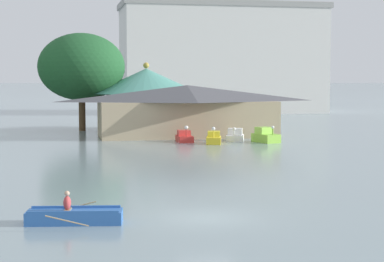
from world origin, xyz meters
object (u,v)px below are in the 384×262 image
Objects in this scene: shoreline_tree_mid at (81,67)px; background_building_block at (222,58)px; pedal_boat_lime at (265,136)px; boathouse at (187,110)px; pedal_boat_yellow at (214,139)px; green_roof_pavilion at (146,95)px; pedal_boat_white at (235,136)px; rowboat_with_rower at (74,216)px; pedal_boat_red at (184,137)px.

background_building_block is at bearing 54.47° from shoreline_tree_mid.
boathouse is (-6.11, 7.55, 2.24)m from pedal_boat_lime.
pedal_boat_lime is at bearing -100.11° from background_building_block.
pedal_boat_yellow is 0.23× the size of green_roof_pavilion.
boathouse is 0.54× the size of background_building_block.
background_building_block reaches higher than pedal_boat_yellow.
pedal_boat_white is 16.33m from green_roof_pavilion.
pedal_boat_white is 0.08× the size of background_building_block.
shoreline_tree_mid is (-16.57, 17.52, 6.83)m from pedal_boat_lime.
pedal_boat_lime reaches higher than pedal_boat_white.
pedal_boat_yellow is 0.15× the size of boathouse.
rowboat_with_rower is 91.06m from background_building_block.
shoreline_tree_mid is at bearing 96.48° from rowboat_with_rower.
shoreline_tree_mid is (-10.47, 9.97, 4.59)m from boathouse.
pedal_boat_yellow is 17.66m from green_roof_pavilion.
pedal_boat_lime is 19.24m from green_roof_pavilion.
pedal_boat_white is 22.03m from shoreline_tree_mid.
green_roof_pavilion reaches higher than rowboat_with_rower.
pedal_boat_red is at bearing -59.55° from shoreline_tree_mid.
rowboat_with_rower is 36.85m from pedal_boat_lime.
background_building_block reaches higher than shoreline_tree_mid.
shoreline_tree_mid reaches higher than green_roof_pavilion.
pedal_boat_yellow is at bearing -105.19° from background_building_block.
shoreline_tree_mid is at bearing -147.84° from pedal_boat_red.
boathouse is (-0.97, 7.82, 2.35)m from pedal_boat_yellow.
background_building_block is at bearing 179.89° from pedal_boat_yellow.
green_roof_pavilion is at bearing 108.89° from boathouse.
pedal_boat_lime is at bearing -46.59° from shoreline_tree_mid.
pedal_boat_yellow is at bearing 75.61° from rowboat_with_rower.
pedal_boat_yellow is at bearing -57.28° from shoreline_tree_mid.
green_roof_pavilion reaches higher than pedal_boat_yellow.
pedal_boat_yellow is at bearing -104.74° from pedal_boat_lime.
rowboat_with_rower is 37.57m from pedal_boat_white.
rowboat_with_rower is at bearing -108.30° from background_building_block.
background_building_block is at bearing 152.14° from pedal_boat_lime.
background_building_block is (18.85, 37.76, 5.49)m from green_roof_pavilion.
pedal_boat_yellow is 0.08× the size of background_building_block.
pedal_boat_yellow is 22.25m from shoreline_tree_mid.
boathouse is 49.79m from background_building_block.
pedal_boat_yellow is 0.95× the size of pedal_boat_lime.
rowboat_with_rower is 41.34m from boathouse.
pedal_boat_white is 3.22m from pedal_boat_lime.
boathouse is (-3.68, 5.44, 2.35)m from pedal_boat_white.
pedal_boat_yellow is at bearing -29.21° from pedal_boat_white.
shoreline_tree_mid is 45.22m from background_building_block.
pedal_boat_lime is 55.88m from background_building_block.
pedal_boat_white is 0.25× the size of shoreline_tree_mid.
pedal_boat_white is at bearing -47.44° from shoreline_tree_mid.
boathouse is at bearing 167.74° from pedal_boat_red.
background_building_block is (14.81, 54.55, 9.21)m from pedal_boat_yellow.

